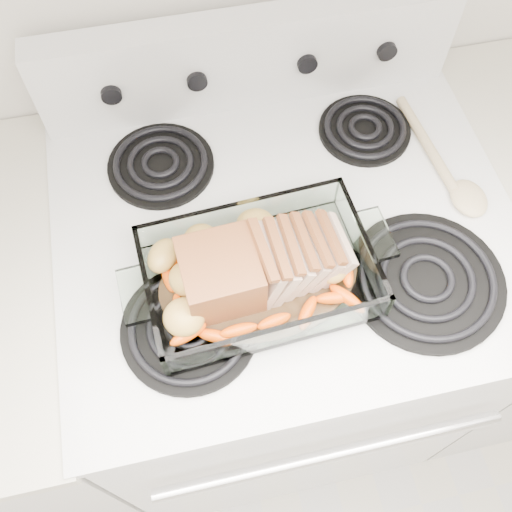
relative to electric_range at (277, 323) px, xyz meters
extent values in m
cube|color=silver|center=(0.00, 0.00, -0.02)|extent=(0.76, 0.65, 0.92)
cube|color=black|center=(0.00, -0.32, -0.03)|extent=(0.65, 0.02, 0.55)
cylinder|color=silver|center=(0.00, -0.36, 0.26)|extent=(0.61, 0.02, 0.02)
cube|color=silver|center=(0.00, 0.00, 0.44)|extent=(0.78, 0.67, 0.02)
cube|color=silver|center=(0.00, 0.29, 0.54)|extent=(0.76, 0.06, 0.18)
cylinder|color=black|center=(-0.19, -0.16, 0.46)|extent=(0.21, 0.21, 0.01)
cylinder|color=black|center=(0.19, -0.16, 0.46)|extent=(0.25, 0.25, 0.01)
cylinder|color=black|center=(-0.19, 0.16, 0.46)|extent=(0.19, 0.19, 0.01)
cylinder|color=black|center=(0.19, 0.16, 0.46)|extent=(0.17, 0.17, 0.01)
cylinder|color=black|center=(-0.25, 0.26, 0.54)|extent=(0.04, 0.02, 0.04)
cylinder|color=black|center=(-0.10, 0.26, 0.54)|extent=(0.04, 0.02, 0.04)
cylinder|color=black|center=(0.10, 0.26, 0.54)|extent=(0.04, 0.02, 0.04)
cylinder|color=black|center=(0.25, 0.26, 0.54)|extent=(0.04, 0.02, 0.04)
cube|color=silver|center=(-0.07, -0.11, 0.47)|extent=(0.34, 0.22, 0.01)
cube|color=silver|center=(-0.07, -0.22, 0.50)|extent=(0.34, 0.01, 0.06)
cube|color=silver|center=(-0.07, 0.00, 0.50)|extent=(0.34, 0.01, 0.06)
cube|color=silver|center=(-0.24, -0.11, 0.50)|extent=(0.01, 0.22, 0.06)
cube|color=silver|center=(0.10, -0.11, 0.50)|extent=(0.01, 0.22, 0.06)
cylinder|color=#372615|center=(-0.07, -0.11, 0.47)|extent=(0.20, 0.20, 0.00)
cube|color=brown|center=(-0.13, -0.11, 0.52)|extent=(0.11, 0.11, 0.09)
cube|color=beige|center=(-0.07, -0.11, 0.51)|extent=(0.04, 0.11, 0.09)
cube|color=beige|center=(-0.04, -0.11, 0.51)|extent=(0.04, 0.11, 0.08)
cube|color=beige|center=(-0.02, -0.11, 0.51)|extent=(0.05, 0.10, 0.08)
cube|color=beige|center=(0.00, -0.11, 0.51)|extent=(0.05, 0.10, 0.07)
cube|color=beige|center=(0.02, -0.11, 0.51)|extent=(0.05, 0.10, 0.07)
cube|color=beige|center=(0.04, -0.11, 0.51)|extent=(0.05, 0.10, 0.06)
ellipsoid|color=#EC4D00|center=(-0.22, -0.19, 0.48)|extent=(0.06, 0.02, 0.02)
ellipsoid|color=#EC4D00|center=(0.04, -0.19, 0.48)|extent=(0.06, 0.02, 0.02)
ellipsoid|color=#EC4D00|center=(0.09, -0.09, 0.48)|extent=(0.06, 0.02, 0.02)
ellipsoid|color=#EC4D00|center=(-0.23, -0.07, 0.48)|extent=(0.06, 0.02, 0.02)
ellipsoid|color=gold|center=(-0.23, -0.03, 0.49)|extent=(0.06, 0.05, 0.05)
ellipsoid|color=gold|center=(-0.05, -0.02, 0.49)|extent=(0.06, 0.05, 0.05)
ellipsoid|color=gold|center=(0.05, -0.13, 0.49)|extent=(0.06, 0.05, 0.05)
cylinder|color=beige|center=(0.29, 0.10, 0.46)|extent=(0.04, 0.22, 0.02)
ellipsoid|color=beige|center=(0.32, -0.03, 0.46)|extent=(0.06, 0.08, 0.02)
camera|label=1|loc=(-0.16, -0.50, 1.27)|focal=40.00mm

